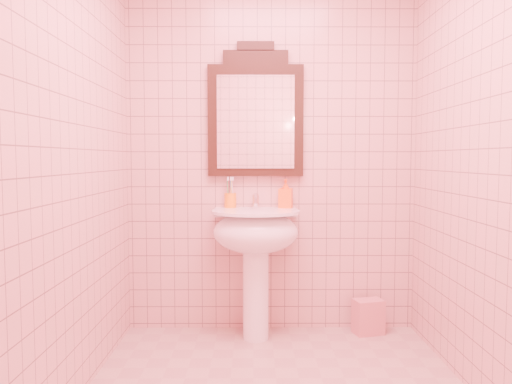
{
  "coord_description": "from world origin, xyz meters",
  "views": [
    {
      "loc": [
        -0.12,
        -2.38,
        1.2
      ],
      "look_at": [
        -0.11,
        0.55,
        1.01
      ],
      "focal_mm": 35.0,
      "sensor_mm": 36.0,
      "label": 1
    }
  ],
  "objects_px": {
    "mirror": "(256,115)",
    "towel": "(368,317)",
    "soap_dispenser": "(286,194)",
    "toothbrush_cup": "(230,200)",
    "pedestal_sink": "(256,241)"
  },
  "relations": [
    {
      "from": "toothbrush_cup",
      "to": "towel",
      "type": "height_order",
      "value": "toothbrush_cup"
    },
    {
      "from": "toothbrush_cup",
      "to": "soap_dispenser",
      "type": "relative_size",
      "value": 0.95
    },
    {
      "from": "soap_dispenser",
      "to": "toothbrush_cup",
      "type": "bearing_deg",
      "value": -171.12
    },
    {
      "from": "mirror",
      "to": "pedestal_sink",
      "type": "bearing_deg",
      "value": -90.0
    },
    {
      "from": "soap_dispenser",
      "to": "towel",
      "type": "xyz_separation_m",
      "value": [
        0.57,
        -0.06,
        -0.84
      ]
    },
    {
      "from": "pedestal_sink",
      "to": "towel",
      "type": "relative_size",
      "value": 3.65
    },
    {
      "from": "mirror",
      "to": "towel",
      "type": "relative_size",
      "value": 3.86
    },
    {
      "from": "pedestal_sink",
      "to": "mirror",
      "type": "xyz_separation_m",
      "value": [
        0.0,
        0.2,
        0.84
      ]
    },
    {
      "from": "soap_dispenser",
      "to": "mirror",
      "type": "bearing_deg",
      "value": 179.97
    },
    {
      "from": "pedestal_sink",
      "to": "toothbrush_cup",
      "type": "height_order",
      "value": "toothbrush_cup"
    },
    {
      "from": "mirror",
      "to": "toothbrush_cup",
      "type": "bearing_deg",
      "value": -172.23
    },
    {
      "from": "toothbrush_cup",
      "to": "pedestal_sink",
      "type": "bearing_deg",
      "value": -45.41
    },
    {
      "from": "mirror",
      "to": "soap_dispenser",
      "type": "height_order",
      "value": "mirror"
    },
    {
      "from": "pedestal_sink",
      "to": "mirror",
      "type": "height_order",
      "value": "mirror"
    },
    {
      "from": "toothbrush_cup",
      "to": "towel",
      "type": "distance_m",
      "value": 1.24
    }
  ]
}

